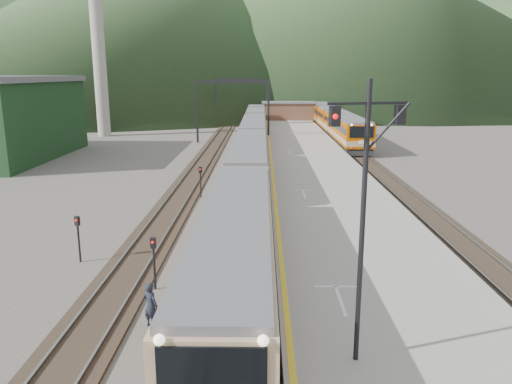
{
  "coord_description": "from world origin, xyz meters",
  "views": [
    {
      "loc": [
        1.03,
        -10.28,
        8.8
      ],
      "look_at": [
        0.65,
        18.4,
        2.0
      ],
      "focal_mm": 35.0,
      "sensor_mm": 36.0,
      "label": 1
    }
  ],
  "objects_px": {
    "worker": "(151,305)",
    "signal_mast": "(364,198)",
    "main_train": "(252,148)",
    "second_train": "(334,121)"
  },
  "relations": [
    {
      "from": "main_train",
      "to": "signal_mast",
      "type": "bearing_deg",
      "value": -83.97
    },
    {
      "from": "main_train",
      "to": "second_train",
      "type": "height_order",
      "value": "second_train"
    },
    {
      "from": "second_train",
      "to": "main_train",
      "type": "bearing_deg",
      "value": -113.4
    },
    {
      "from": "main_train",
      "to": "signal_mast",
      "type": "distance_m",
      "value": 35.06
    },
    {
      "from": "signal_mast",
      "to": "worker",
      "type": "xyz_separation_m",
      "value": [
        -6.58,
        3.6,
        -4.82
      ]
    },
    {
      "from": "second_train",
      "to": "worker",
      "type": "bearing_deg",
      "value": -104.05
    },
    {
      "from": "main_train",
      "to": "worker",
      "type": "relative_size",
      "value": 45.64
    },
    {
      "from": "main_train",
      "to": "second_train",
      "type": "bearing_deg",
      "value": 66.6
    },
    {
      "from": "signal_mast",
      "to": "main_train",
      "type": "bearing_deg",
      "value": 96.03
    },
    {
      "from": "worker",
      "to": "signal_mast",
      "type": "bearing_deg",
      "value": -177.12
    }
  ]
}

